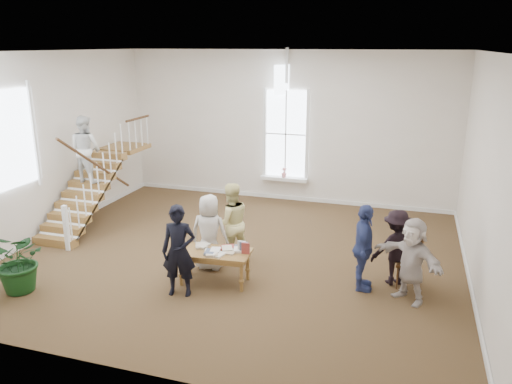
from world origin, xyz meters
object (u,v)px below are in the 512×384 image
(person_yellow, at_px, (231,223))
(floor_plant, at_px, (20,261))
(library_table, at_px, (215,255))
(elderly_woman, at_px, (209,232))
(woman_cluster_a, at_px, (363,248))
(woman_cluster_b, at_px, (396,247))
(woman_cluster_c, at_px, (412,260))
(police_officer, at_px, (179,251))
(side_chair, at_px, (410,257))

(person_yellow, relative_size, floor_plant, 1.42)
(library_table, relative_size, elderly_woman, 0.91)
(woman_cluster_a, height_order, woman_cluster_b, woman_cluster_a)
(library_table, bearing_deg, woman_cluster_b, 12.12)
(woman_cluster_c, bearing_deg, woman_cluster_a, -154.22)
(library_table, relative_size, woman_cluster_c, 0.92)
(woman_cluster_b, bearing_deg, police_officer, -4.29)
(woman_cluster_c, bearing_deg, side_chair, 130.12)
(floor_plant, xyz_separation_m, side_chair, (7.18, 2.54, -0.04))
(police_officer, bearing_deg, woman_cluster_c, 2.44)
(library_table, height_order, woman_cluster_b, woman_cluster_b)
(elderly_woman, height_order, woman_cluster_c, elderly_woman)
(woman_cluster_a, xyz_separation_m, woman_cluster_c, (0.90, -0.20, -0.05))
(woman_cluster_a, xyz_separation_m, side_chair, (0.88, 0.46, -0.27))
(woman_cluster_b, xyz_separation_m, side_chair, (0.28, 0.01, -0.18))
(elderly_woman, bearing_deg, floor_plant, 30.47)
(person_yellow, bearing_deg, woman_cluster_c, 133.12)
(woman_cluster_b, xyz_separation_m, woman_cluster_c, (0.30, -0.65, 0.04))
(elderly_woman, bearing_deg, woman_cluster_c, 174.11)
(person_yellow, xyz_separation_m, woman_cluster_a, (2.91, -0.49, -0.03))
(library_table, bearing_deg, woman_cluster_c, 1.28)
(person_yellow, height_order, woman_cluster_c, person_yellow)
(side_chair, bearing_deg, woman_cluster_b, -174.09)
(person_yellow, distance_m, woman_cluster_c, 3.87)
(side_chair, bearing_deg, police_officer, -153.84)
(woman_cluster_a, relative_size, woman_cluster_c, 1.07)
(woman_cluster_c, relative_size, side_chair, 1.54)
(library_table, xyz_separation_m, woman_cluster_b, (3.45, 1.06, 0.17))
(person_yellow, height_order, floor_plant, person_yellow)
(floor_plant, bearing_deg, woman_cluster_a, 18.26)
(library_table, relative_size, police_officer, 0.84)
(floor_plant, bearing_deg, woman_cluster_b, 20.13)
(person_yellow, height_order, woman_cluster_b, person_yellow)
(person_yellow, relative_size, woman_cluster_b, 1.16)
(floor_plant, relative_size, side_chair, 1.19)
(police_officer, height_order, woman_cluster_a, police_officer)
(library_table, bearing_deg, floor_plant, -161.81)
(elderly_woman, distance_m, floor_plant, 3.72)
(woman_cluster_b, bearing_deg, library_table, -10.92)
(police_officer, height_order, floor_plant, police_officer)
(police_officer, height_order, elderly_woman, police_officer)
(woman_cluster_a, relative_size, woman_cluster_b, 1.12)
(woman_cluster_a, height_order, side_chair, woman_cluster_a)
(person_yellow, height_order, side_chair, person_yellow)
(library_table, distance_m, woman_cluster_b, 3.61)
(elderly_woman, relative_size, woman_cluster_a, 0.95)
(elderly_woman, bearing_deg, library_table, 118.15)
(woman_cluster_a, height_order, woman_cluster_c, woman_cluster_a)
(library_table, distance_m, floor_plant, 3.75)
(woman_cluster_b, height_order, floor_plant, woman_cluster_b)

